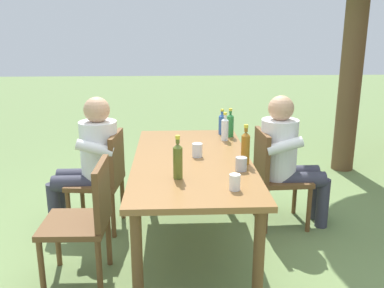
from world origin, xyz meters
The scene contains 15 objects.
ground_plane centered at (0.00, 0.00, 0.00)m, with size 24.00×24.00×0.00m, color #6B844C.
dining_table centered at (0.00, 0.00, 0.67)m, with size 1.83×0.90×0.76m.
chair_far_left centered at (-0.41, 0.75, 0.49)m, with size 0.46×0.46×0.87m.
chair_near_left centered at (-0.40, -0.75, 0.49)m, with size 0.48×0.48×0.87m.
chair_near_right centered at (0.41, -0.75, 0.49)m, with size 0.45×0.45×0.87m.
person_in_white_shirt centered at (-0.41, 0.86, 0.66)m, with size 0.47×0.62×1.18m.
person_in_plaid_shirt centered at (-0.41, -0.86, 0.66)m, with size 0.47×0.62×1.18m.
bottle_green centered at (-0.66, 0.38, 0.87)m, with size 0.06×0.06×0.26m.
bottle_blue centered at (-0.76, 0.32, 0.86)m, with size 0.06×0.06×0.24m.
bottle_clear centered at (-0.53, 0.32, 0.87)m, with size 0.06×0.06×0.25m.
bottle_amber centered at (0.14, 0.39, 0.89)m, with size 0.06×0.06×0.30m.
bottle_olive centered at (0.42, -0.11, 0.89)m, with size 0.06×0.06×0.30m.
cup_white centered at (0.65, 0.24, 0.81)m, with size 0.07×0.07×0.10m, color white.
cup_glass centered at (-0.06, 0.04, 0.81)m, with size 0.08×0.08×0.11m, color silver.
cup_steel centered at (0.28, 0.34, 0.81)m, with size 0.08×0.08×0.10m, color #B2B7BC.
Camera 1 is at (3.13, -0.14, 1.76)m, focal length 39.92 mm.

